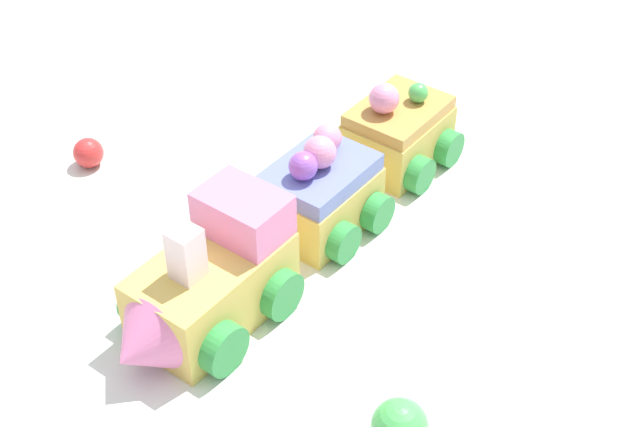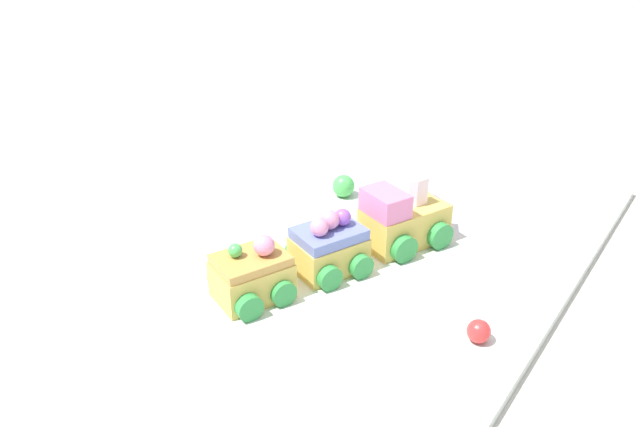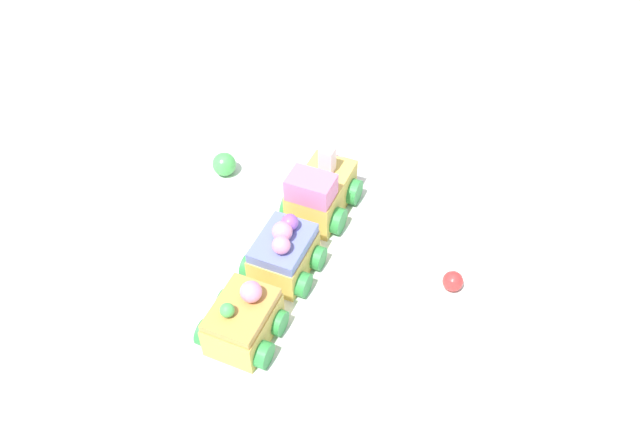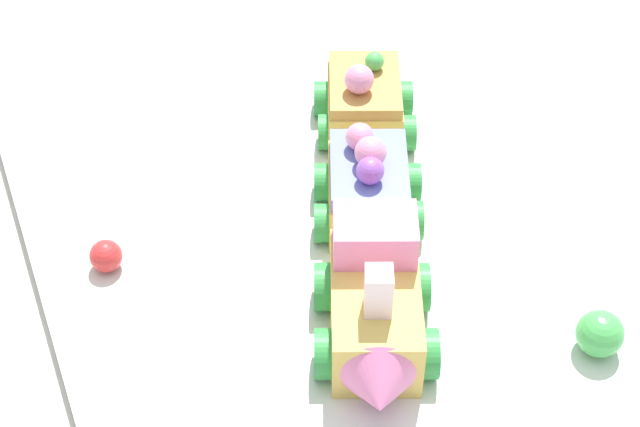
% 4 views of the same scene
% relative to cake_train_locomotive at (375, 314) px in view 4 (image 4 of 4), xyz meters
% --- Properties ---
extents(ground_plane, '(10.00, 10.00, 0.00)m').
position_rel_cake_train_locomotive_xyz_m(ground_plane, '(-0.08, 0.04, -0.04)').
color(ground_plane, beige).
extents(display_board, '(0.77, 0.46, 0.01)m').
position_rel_cake_train_locomotive_xyz_m(display_board, '(-0.08, 0.04, -0.03)').
color(display_board, silver).
rests_on(display_board, ground_plane).
extents(cake_train_locomotive, '(0.13, 0.10, 0.08)m').
position_rel_cake_train_locomotive_xyz_m(cake_train_locomotive, '(0.00, 0.00, 0.00)').
color(cake_train_locomotive, '#E0BC56').
rests_on(cake_train_locomotive, display_board).
extents(cake_car_blueberry, '(0.09, 0.09, 0.07)m').
position_rel_cake_train_locomotive_xyz_m(cake_car_blueberry, '(-0.10, 0.04, -0.00)').
color(cake_car_blueberry, '#E0BC56').
rests_on(cake_car_blueberry, display_board).
extents(cake_car_caramel, '(0.09, 0.09, 0.07)m').
position_rel_cake_train_locomotive_xyz_m(cake_car_caramel, '(-0.19, 0.07, -0.00)').
color(cake_car_caramel, '#E0BC56').
rests_on(cake_car_caramel, display_board).
extents(gumball_red, '(0.02, 0.02, 0.02)m').
position_rel_cake_train_locomotive_xyz_m(gumball_red, '(-0.12, -0.14, -0.02)').
color(gumball_red, red).
rests_on(gumball_red, display_board).
extents(gumball_green, '(0.03, 0.03, 0.03)m').
position_rel_cake_train_locomotive_xyz_m(gumball_green, '(0.06, 0.13, -0.01)').
color(gumball_green, '#4CBC56').
rests_on(gumball_green, display_board).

